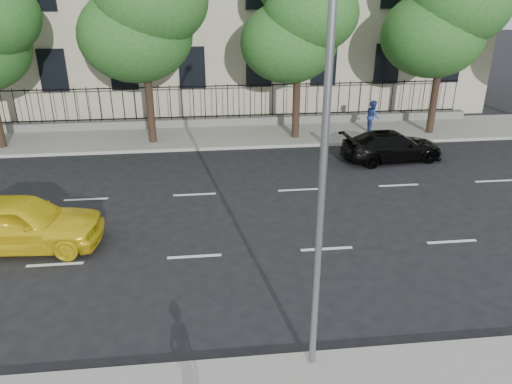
% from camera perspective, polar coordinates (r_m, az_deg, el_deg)
% --- Properties ---
extents(ground, '(120.00, 120.00, 0.00)m').
position_cam_1_polar(ground, '(12.93, -7.07, -13.07)').
color(ground, black).
rests_on(ground, ground).
extents(far_sidewalk, '(60.00, 4.00, 0.15)m').
position_cam_1_polar(far_sidewalk, '(25.53, -7.02, 6.30)').
color(far_sidewalk, gray).
rests_on(far_sidewalk, ground).
extents(lane_markings, '(49.60, 4.62, 0.01)m').
position_cam_1_polar(lane_markings, '(16.97, -7.04, -3.38)').
color(lane_markings, silver).
rests_on(lane_markings, ground).
extents(iron_fence, '(30.00, 0.50, 2.20)m').
position_cam_1_polar(iron_fence, '(27.00, -7.07, 8.54)').
color(iron_fence, slate).
rests_on(iron_fence, far_sidewalk).
extents(street_light, '(0.25, 3.32, 8.05)m').
position_cam_1_polar(street_light, '(9.20, 7.10, 7.35)').
color(street_light, slate).
rests_on(street_light, near_sidewalk).
extents(tree_c, '(5.89, 5.50, 9.80)m').
position_cam_1_polar(tree_c, '(23.86, -12.85, 20.21)').
color(tree_c, '#382619').
rests_on(tree_c, far_sidewalk).
extents(tree_d, '(5.34, 4.94, 8.84)m').
position_cam_1_polar(tree_d, '(24.23, 4.96, 19.37)').
color(tree_d, '#382619').
rests_on(tree_d, far_sidewalk).
extents(tree_e, '(5.71, 5.31, 9.46)m').
position_cam_1_polar(tree_e, '(26.45, 20.95, 19.15)').
color(tree_e, '#382619').
rests_on(tree_e, far_sidewalk).
extents(yellow_taxi, '(4.99, 2.28, 1.66)m').
position_cam_1_polar(yellow_taxi, '(16.59, -25.43, -3.18)').
color(yellow_taxi, yellow).
rests_on(yellow_taxi, ground).
extents(black_sedan, '(4.72, 2.36, 1.31)m').
position_cam_1_polar(black_sedan, '(22.93, 15.29, 5.09)').
color(black_sedan, black).
rests_on(black_sedan, ground).
extents(pedestrian_far, '(0.72, 0.87, 1.61)m').
position_cam_1_polar(pedestrian_far, '(26.42, 13.19, 8.45)').
color(pedestrian_far, navy).
rests_on(pedestrian_far, far_sidewalk).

